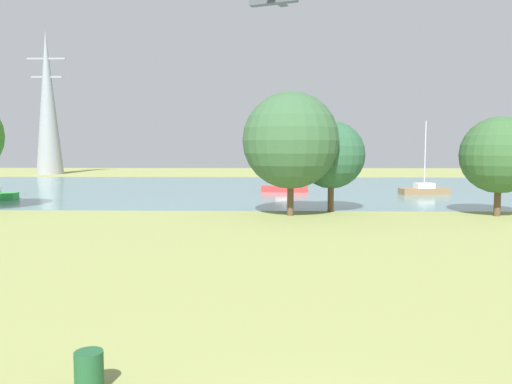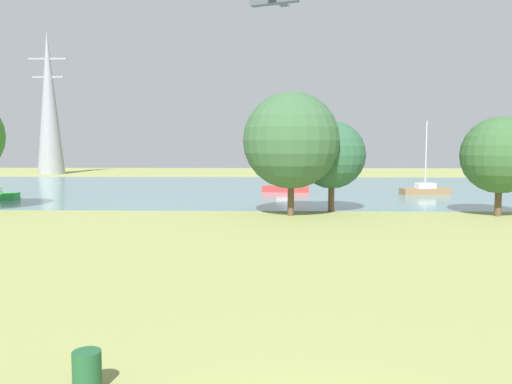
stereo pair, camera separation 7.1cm
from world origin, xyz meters
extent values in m
plane|color=#8C9351|center=(0.00, 22.00, 0.00)|extent=(160.00, 160.00, 0.00)
cylinder|color=#1E512D|center=(-4.31, 2.50, 0.40)|extent=(0.56, 0.56, 0.80)
cube|color=slate|center=(0.00, 50.00, 0.01)|extent=(140.00, 40.00, 0.02)
cube|color=red|center=(0.86, 45.56, 0.32)|extent=(4.90, 1.88, 0.60)
cube|color=white|center=(0.86, 45.56, 0.87)|extent=(1.88, 1.24, 0.50)
cylinder|color=silver|center=(0.86, 45.56, 4.28)|extent=(0.10, 0.10, 7.31)
cube|color=brown|center=(14.51, 43.32, 0.32)|extent=(4.99, 2.36, 0.60)
cube|color=white|center=(14.51, 43.32, 0.87)|extent=(1.97, 1.41, 0.50)
cylinder|color=silver|center=(14.51, 43.32, 3.90)|extent=(0.10, 0.10, 6.57)
cylinder|color=brown|center=(0.68, 27.75, 1.42)|extent=(0.44, 0.44, 2.84)
sphere|color=#365D39|center=(0.68, 27.75, 5.14)|extent=(6.57, 6.57, 6.57)
cylinder|color=brown|center=(3.70, 29.93, 1.21)|extent=(0.44, 0.44, 2.42)
sphere|color=#2C593C|center=(3.70, 29.93, 4.12)|extent=(4.86, 4.86, 4.86)
cylinder|color=brown|center=(14.78, 27.87, 1.17)|extent=(0.44, 0.44, 2.34)
sphere|color=#335C31|center=(14.78, 27.87, 4.16)|extent=(5.19, 5.19, 5.19)
cone|color=gray|center=(-37.87, 78.42, 12.00)|extent=(4.40, 4.40, 24.00)
cube|color=gray|center=(-37.87, 78.42, 19.20)|extent=(6.40, 0.30, 0.30)
cube|color=gray|center=(-37.87, 78.42, 16.20)|extent=(5.20, 0.30, 0.30)
cube|color=#4C5156|center=(-0.24, 60.21, 23.44)|extent=(6.37, 3.32, 1.10)
camera|label=1|loc=(-0.83, -6.97, 4.79)|focal=35.73mm
camera|label=2|loc=(-0.76, -6.97, 4.79)|focal=35.73mm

